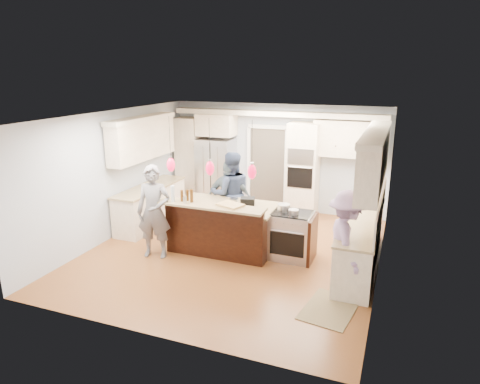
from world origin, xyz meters
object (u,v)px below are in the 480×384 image
object	(u,v)px
person_bar_end	(154,212)
kitchen_island	(223,226)
refrigerator	(216,173)
island_range	(293,236)
person_far_left	(231,194)

from	to	relation	value
person_bar_end	kitchen_island	bearing A→B (deg)	22.87
refrigerator	island_range	bearing A→B (deg)	-42.59
person_bar_end	person_far_left	size ratio (longest dim) A/B	0.99
refrigerator	person_bar_end	bearing A→B (deg)	-86.50
island_range	person_bar_end	distance (m)	2.69
person_bar_end	person_far_left	world-z (taller)	person_far_left
refrigerator	person_far_left	xyz separation A→B (m)	(1.12, -1.73, 0.02)
island_range	person_far_left	distance (m)	1.82
island_range	refrigerator	bearing A→B (deg)	137.41
kitchen_island	person_far_left	xyz separation A→B (m)	(-0.18, 0.84, 0.43)
kitchen_island	island_range	bearing A→B (deg)	3.10
kitchen_island	person_bar_end	xyz separation A→B (m)	(-1.10, -0.79, 0.42)
refrigerator	island_range	xyz separation A→B (m)	(2.71, -2.49, -0.44)
refrigerator	person_far_left	distance (m)	2.06
kitchen_island	person_bar_end	world-z (taller)	person_bar_end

